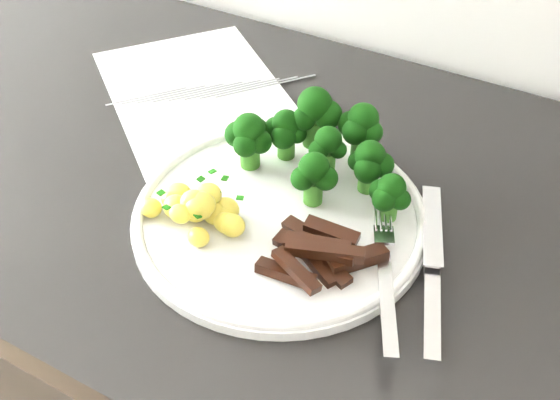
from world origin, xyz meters
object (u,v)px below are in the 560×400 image
object	(u,v)px
recipe_paper	(197,93)
knife	(432,286)
potatoes	(199,209)
fork	(386,278)
plate	(280,215)
broccoli	(322,142)
beef_strips	(319,253)

from	to	relation	value
recipe_paper	knife	distance (m)	0.43
potatoes	fork	xyz separation A→B (m)	(0.20, 0.01, -0.01)
plate	broccoli	bearing A→B (deg)	84.65
fork	potatoes	bearing A→B (deg)	-176.50
broccoli	fork	size ratio (longest dim) A/B	1.18
potatoes	broccoli	bearing A→B (deg)	60.12
beef_strips	fork	bearing A→B (deg)	3.52
recipe_paper	plate	bearing A→B (deg)	-36.79
recipe_paper	beef_strips	bearing A→B (deg)	-35.73
potatoes	knife	size ratio (longest dim) A/B	0.53
broccoli	knife	world-z (taller)	broccoli
fork	knife	size ratio (longest dim) A/B	0.86
beef_strips	knife	world-z (taller)	beef_strips
knife	beef_strips	bearing A→B (deg)	-166.44
plate	knife	bearing A→B (deg)	-5.15
recipe_paper	broccoli	xyz separation A→B (m)	(0.22, -0.08, 0.05)
fork	recipe_paper	bearing A→B (deg)	150.42
recipe_paper	potatoes	bearing A→B (deg)	-54.78
potatoes	beef_strips	xyz separation A→B (m)	(0.13, 0.01, -0.01)
plate	fork	distance (m)	0.14
recipe_paper	potatoes	xyz separation A→B (m)	(0.15, -0.21, 0.03)
plate	potatoes	xyz separation A→B (m)	(-0.07, -0.05, 0.02)
fork	knife	distance (m)	0.05
plate	knife	world-z (taller)	knife
potatoes	knife	xyz separation A→B (m)	(0.24, 0.03, -0.02)
beef_strips	fork	distance (m)	0.07
recipe_paper	potatoes	distance (m)	0.26
beef_strips	potatoes	bearing A→B (deg)	-176.51
recipe_paper	broccoli	world-z (taller)	broccoli
broccoli	fork	bearing A→B (deg)	-42.84
broccoli	beef_strips	bearing A→B (deg)	-64.25
potatoes	beef_strips	bearing A→B (deg)	3.49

